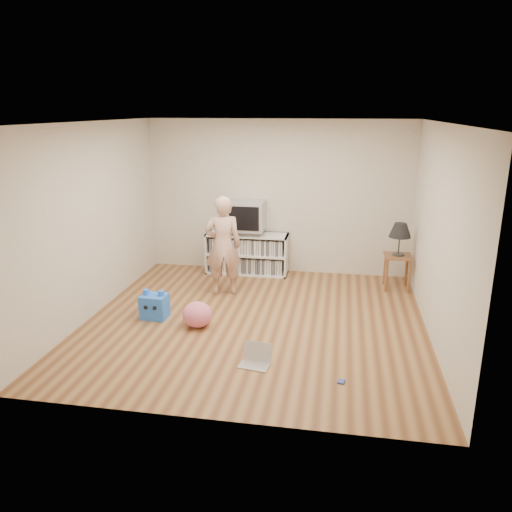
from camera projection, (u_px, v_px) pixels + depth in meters
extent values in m
plane|color=brown|center=(255.00, 321.00, 6.73)|extent=(4.50, 4.50, 0.00)
cube|color=beige|center=(278.00, 198.00, 8.49)|extent=(4.50, 0.02, 2.60)
cube|color=beige|center=(209.00, 288.00, 4.24)|extent=(4.50, 0.02, 2.60)
cube|color=beige|center=(91.00, 221.00, 6.73)|extent=(0.02, 4.50, 2.60)
cube|color=beige|center=(439.00, 235.00, 5.99)|extent=(0.02, 4.50, 2.60)
cube|color=white|center=(255.00, 122.00, 5.99)|extent=(4.50, 4.50, 0.01)
cube|color=white|center=(249.00, 250.00, 8.82)|extent=(1.40, 0.03, 0.70)
cube|color=white|center=(209.00, 252.00, 8.73)|extent=(0.03, 0.45, 0.70)
cube|color=white|center=(286.00, 255.00, 8.51)|extent=(0.03, 0.45, 0.70)
cube|color=white|center=(247.00, 272.00, 8.72)|extent=(1.40, 0.45, 0.03)
cube|color=white|center=(247.00, 253.00, 8.62)|extent=(1.34, 0.45, 0.03)
cube|color=white|center=(247.00, 235.00, 8.53)|extent=(1.40, 0.45, 0.03)
cube|color=silver|center=(247.00, 253.00, 8.62)|extent=(1.26, 0.36, 0.64)
cube|color=gray|center=(247.00, 232.00, 8.51)|extent=(0.45, 0.35, 0.07)
cube|color=#A1A1A6|center=(247.00, 215.00, 8.43)|extent=(0.60, 0.52, 0.50)
cube|color=black|center=(244.00, 219.00, 8.18)|extent=(0.50, 0.01, 0.40)
cylinder|color=brown|center=(386.00, 276.00, 7.76)|extent=(0.04, 0.04, 0.52)
cylinder|color=brown|center=(409.00, 277.00, 7.70)|extent=(0.04, 0.04, 0.52)
cylinder|color=brown|center=(385.00, 269.00, 8.08)|extent=(0.04, 0.04, 0.52)
cylinder|color=brown|center=(406.00, 270.00, 8.02)|extent=(0.04, 0.04, 0.52)
cube|color=brown|center=(398.00, 256.00, 7.81)|extent=(0.42, 0.42, 0.03)
cylinder|color=#333333|center=(398.00, 255.00, 7.80)|extent=(0.18, 0.18, 0.02)
cylinder|color=#333333|center=(399.00, 244.00, 7.75)|extent=(0.02, 0.02, 0.32)
imported|color=#D2A48F|center=(223.00, 246.00, 7.53)|extent=(0.63, 0.49, 1.53)
cube|color=silver|center=(254.00, 365.00, 5.57)|extent=(0.36, 0.28, 0.02)
cube|color=silver|center=(258.00, 351.00, 5.64)|extent=(0.34, 0.12, 0.22)
cube|color=black|center=(258.00, 351.00, 5.64)|extent=(0.30, 0.10, 0.18)
cube|color=#3F4BA9|center=(341.00, 381.00, 5.23)|extent=(0.08, 0.10, 0.02)
cube|color=#256BFA|center=(154.00, 306.00, 6.81)|extent=(0.36, 0.29, 0.33)
cylinder|color=#256BFA|center=(146.00, 292.00, 6.77)|extent=(0.08, 0.08, 0.07)
cylinder|color=#256BFA|center=(161.00, 293.00, 6.73)|extent=(0.08, 0.08, 0.07)
sphere|color=black|center=(146.00, 307.00, 6.68)|extent=(0.05, 0.05, 0.05)
sphere|color=black|center=(155.00, 308.00, 6.65)|extent=(0.05, 0.05, 0.05)
ellipsoid|color=#DD6483|center=(197.00, 314.00, 6.53)|extent=(0.41, 0.41, 0.34)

